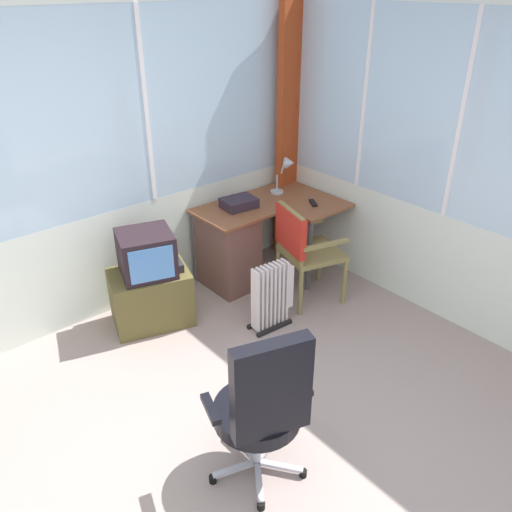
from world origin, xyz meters
The scene contains 12 objects.
ground centered at (0.00, 0.00, -0.03)m, with size 5.78×5.50×0.06m, color gray.
north_window_panel centered at (0.00, 2.28, 1.31)m, with size 4.78×0.07×2.62m.
east_window_panel centered at (2.42, 0.00, 1.31)m, with size 0.07×4.50×2.62m.
curtain_corner centered at (2.29, 2.15, 1.26)m, with size 0.32×0.07×2.52m, color #A93E1A.
desk centered at (1.38, 1.92, 0.40)m, with size 1.28×0.91×0.74m.
desk_lamp centered at (2.08, 1.96, 0.97)m, with size 0.24×0.21×0.36m.
tv_remote centered at (2.07, 1.58, 0.75)m, with size 0.04×0.15×0.02m, color black.
paper_tray centered at (1.49, 1.96, 0.78)m, with size 0.30×0.23×0.09m, color #2C212D.
wooden_armchair centered at (1.64, 1.30, 0.58)m, with size 0.60×0.60×0.90m.
office_chair centered at (0.13, 0.06, 0.58)m, with size 0.63×0.59×1.07m.
tv_on_stand centered at (0.46, 1.86, 0.37)m, with size 0.74×0.61×0.84m.
space_heater centered at (1.20, 1.16, 0.30)m, with size 0.40×0.20×0.59m.
Camera 1 is at (-1.25, -1.50, 2.62)m, focal length 36.56 mm.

